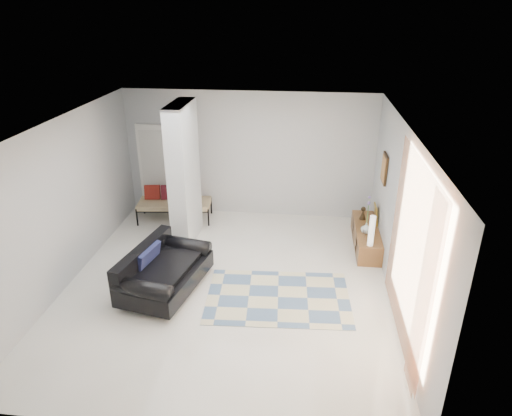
# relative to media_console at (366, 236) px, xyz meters

# --- Properties ---
(floor) EXTENTS (6.00, 6.00, 0.00)m
(floor) POSITION_rel_media_console_xyz_m (-2.52, -1.70, -0.21)
(floor) COLOR beige
(floor) RESTS_ON ground
(ceiling) EXTENTS (6.00, 6.00, 0.00)m
(ceiling) POSITION_rel_media_console_xyz_m (-2.52, -1.70, 2.59)
(ceiling) COLOR white
(ceiling) RESTS_ON wall_back
(wall_back) EXTENTS (6.00, 0.00, 6.00)m
(wall_back) POSITION_rel_media_console_xyz_m (-2.52, 1.30, 1.19)
(wall_back) COLOR #B2B4B7
(wall_back) RESTS_ON ground
(wall_front) EXTENTS (6.00, 0.00, 6.00)m
(wall_front) POSITION_rel_media_console_xyz_m (-2.52, -4.70, 1.19)
(wall_front) COLOR #B2B4B7
(wall_front) RESTS_ON ground
(wall_left) EXTENTS (0.00, 6.00, 6.00)m
(wall_left) POSITION_rel_media_console_xyz_m (-5.27, -1.70, 1.19)
(wall_left) COLOR #B2B4B7
(wall_left) RESTS_ON ground
(wall_right) EXTENTS (0.00, 6.00, 6.00)m
(wall_right) POSITION_rel_media_console_xyz_m (0.23, -1.70, 1.19)
(wall_right) COLOR #B2B4B7
(wall_right) RESTS_ON ground
(partition_column) EXTENTS (0.35, 1.20, 2.80)m
(partition_column) POSITION_rel_media_console_xyz_m (-3.62, -0.10, 1.19)
(partition_column) COLOR #B5BABD
(partition_column) RESTS_ON floor
(hallway_door) EXTENTS (0.85, 0.06, 2.04)m
(hallway_door) POSITION_rel_media_console_xyz_m (-4.62, 1.26, 0.81)
(hallway_door) COLOR white
(hallway_door) RESTS_ON floor
(curtain) EXTENTS (0.00, 2.55, 2.55)m
(curtain) POSITION_rel_media_console_xyz_m (0.15, -2.85, 1.24)
(curtain) COLOR orange
(curtain) RESTS_ON wall_right
(wall_art) EXTENTS (0.04, 0.45, 0.55)m
(wall_art) POSITION_rel_media_console_xyz_m (0.20, -0.00, 1.44)
(wall_art) COLOR #321E0D
(wall_art) RESTS_ON wall_right
(media_console) EXTENTS (0.45, 1.67, 0.80)m
(media_console) POSITION_rel_media_console_xyz_m (0.00, 0.00, 0.00)
(media_console) COLOR brown
(media_console) RESTS_ON floor
(loveseat) EXTENTS (1.34, 1.89, 0.76)m
(loveseat) POSITION_rel_media_console_xyz_m (-3.59, -1.95, 0.14)
(loveseat) COLOR silver
(loveseat) RESTS_ON floor
(daybed) EXTENTS (1.66, 0.84, 0.77)m
(daybed) POSITION_rel_media_console_xyz_m (-4.16, 0.77, 0.22)
(daybed) COLOR black
(daybed) RESTS_ON floor
(area_rug) EXTENTS (2.44, 1.70, 0.01)m
(area_rug) POSITION_rel_media_console_xyz_m (-1.62, -1.98, -0.20)
(area_rug) COLOR beige
(area_rug) RESTS_ON floor
(cylinder_lamp) EXTENTS (0.11, 0.11, 0.59)m
(cylinder_lamp) POSITION_rel_media_console_xyz_m (-0.02, -0.71, 0.49)
(cylinder_lamp) COLOR white
(cylinder_lamp) RESTS_ON media_console
(bronze_figurine) EXTENTS (0.14, 0.14, 0.27)m
(bronze_figurine) POSITION_rel_media_console_xyz_m (-0.05, 0.39, 0.33)
(bronze_figurine) COLOR black
(bronze_figurine) RESTS_ON media_console
(vase) EXTENTS (0.21, 0.21, 0.21)m
(vase) POSITION_rel_media_console_xyz_m (-0.05, -0.23, 0.30)
(vase) COLOR silver
(vase) RESTS_ON media_console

